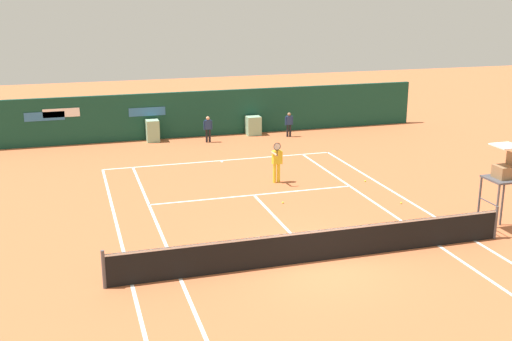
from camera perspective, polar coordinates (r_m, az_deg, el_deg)
ground_plane at (r=19.10m, az=4.85°, el=-7.42°), size 80.00×80.00×0.01m
tennis_net at (r=18.42m, az=5.55°, el=-6.64°), size 12.10×0.10×1.07m
sponsor_back_wall at (r=33.92m, az=-5.31°, el=5.00°), size 25.00×1.02×2.42m
umpire_chair at (r=21.58m, az=21.33°, el=-0.41°), size 1.00×1.00×2.88m
player_on_baseline at (r=25.58m, az=1.88°, el=0.90°), size 0.58×0.68×1.80m
ball_kid_left_post at (r=32.59m, az=-4.33°, el=3.88°), size 0.45×0.20×1.35m
ball_kid_centre_post at (r=33.79m, az=2.98°, el=4.30°), size 0.44×0.19×1.31m
tennis_ball_near_service_line at (r=26.28m, az=9.78°, el=-0.94°), size 0.07×0.07×0.07m
tennis_ball_by_sideline at (r=23.87m, az=12.90°, el=-2.86°), size 0.07×0.07×0.07m
tennis_ball_mid_court at (r=23.33m, az=2.43°, el=-2.89°), size 0.07×0.07×0.07m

